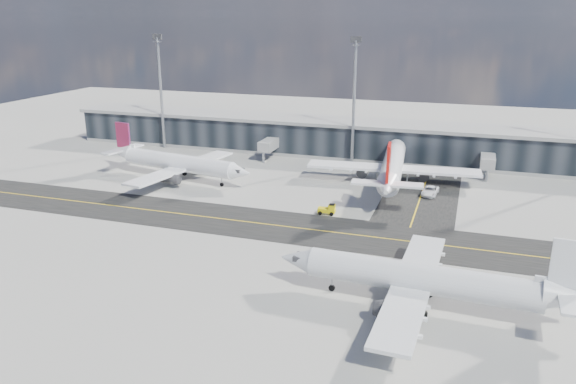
{
  "coord_description": "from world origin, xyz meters",
  "views": [
    {
      "loc": [
        26.1,
        -78.2,
        33.62
      ],
      "look_at": [
        -2.26,
        7.1,
        5.0
      ],
      "focal_mm": 35.0,
      "sensor_mm": 36.0,
      "label": 1
    }
  ],
  "objects_px": {
    "airliner_redtail": "(392,166)",
    "baggage_tug": "(328,209)",
    "airliner_af": "(177,163)",
    "airliner_near": "(425,280)",
    "service_van": "(430,191)"
  },
  "relations": [
    {
      "from": "airliner_af",
      "to": "baggage_tug",
      "type": "height_order",
      "value": "airliner_af"
    },
    {
      "from": "airliner_near",
      "to": "baggage_tug",
      "type": "distance_m",
      "value": 33.9
    },
    {
      "from": "airliner_af",
      "to": "airliner_redtail",
      "type": "xyz_separation_m",
      "value": [
        43.97,
        9.84,
        0.5
      ]
    },
    {
      "from": "airliner_redtail",
      "to": "baggage_tug",
      "type": "distance_m",
      "value": 22.96
    },
    {
      "from": "baggage_tug",
      "to": "airliner_redtail",
      "type": "bearing_deg",
      "value": 156.22
    },
    {
      "from": "airliner_af",
      "to": "airliner_near",
      "type": "height_order",
      "value": "airliner_af"
    },
    {
      "from": "airliner_near",
      "to": "service_van",
      "type": "xyz_separation_m",
      "value": [
        -3.0,
        44.84,
        -2.74
      ]
    },
    {
      "from": "airliner_af",
      "to": "service_van",
      "type": "bearing_deg",
      "value": 106.4
    },
    {
      "from": "airliner_near",
      "to": "service_van",
      "type": "height_order",
      "value": "airliner_near"
    },
    {
      "from": "airliner_af",
      "to": "airliner_redtail",
      "type": "height_order",
      "value": "airliner_redtail"
    },
    {
      "from": "baggage_tug",
      "to": "airliner_af",
      "type": "bearing_deg",
      "value": -111.09
    },
    {
      "from": "airliner_af",
      "to": "airliner_near",
      "type": "bearing_deg",
      "value": 64.85
    },
    {
      "from": "airliner_redtail",
      "to": "baggage_tug",
      "type": "relative_size",
      "value": 13.37
    },
    {
      "from": "airliner_af",
      "to": "airliner_near",
      "type": "distance_m",
      "value": 67.72
    },
    {
      "from": "service_van",
      "to": "airliner_redtail",
      "type": "bearing_deg",
      "value": 156.45
    }
  ]
}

